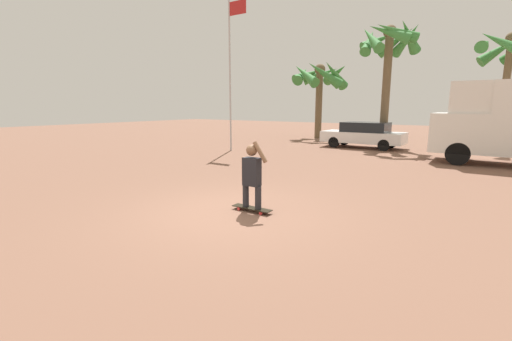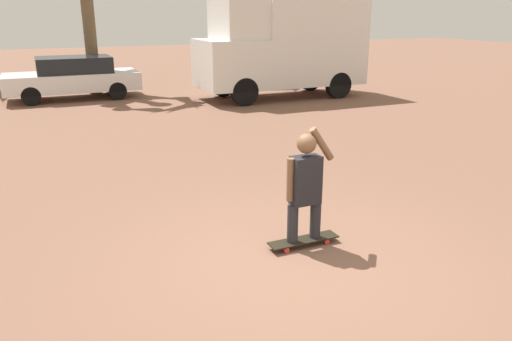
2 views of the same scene
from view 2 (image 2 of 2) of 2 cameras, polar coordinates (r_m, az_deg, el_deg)
The scene contains 5 objects.
ground_plane at distance 6.20m, azimuth 4.16°, elevation -10.29°, with size 80.00×80.00×0.00m, color brown.
skateboard at distance 6.56m, azimuth 5.45°, elevation -7.95°, with size 0.95×0.23×0.09m.
person_skateboarder at distance 6.26m, azimuth 5.66°, elevation -1.30°, with size 0.65×0.25×1.48m.
camper_van at distance 17.70m, azimuth 3.22°, elevation 14.06°, with size 5.74×2.25×3.25m.
parked_car_white at distance 18.51m, azimuth -20.19°, elevation 10.00°, with size 4.39×1.87×1.43m.
Camera 2 is at (-2.65, -4.79, 2.91)m, focal length 35.00 mm.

